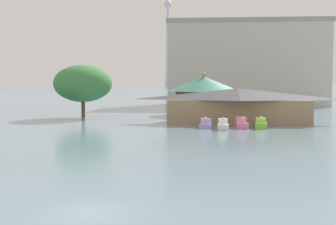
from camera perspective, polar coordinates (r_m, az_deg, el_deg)
The scene contains 10 objects.
ground_plane at distance 22.08m, azimuth -9.96°, elevation -12.20°, with size 2000.00×2000.00×0.00m, color slate.
pedal_boat_lavender at distance 59.69m, azimuth 4.73°, elevation -1.45°, with size 1.77×2.43×1.52m.
pedal_boat_white at distance 57.97m, azimuth 6.82°, elevation -1.57°, with size 1.33×2.75×1.63m.
pedal_boat_pink at distance 60.04m, azimuth 9.05°, elevation -1.37°, with size 1.70×3.01×1.56m.
pedal_boat_lime at distance 60.05m, azimuth 11.41°, elevation -1.42°, with size 1.64×2.51×1.62m.
boathouse at distance 66.43m, azimuth 8.64°, elevation 0.93°, with size 21.45×7.18×5.02m.
green_roof_pavilion at distance 81.26m, azimuth 4.46°, elevation 2.36°, with size 12.83×12.83×7.50m.
shoreline_tree_tall_left at distance 76.39m, azimuth -10.49°, elevation 3.56°, with size 9.50×9.50×8.67m.
background_building_block at distance 116.03m, azimuth 9.71°, elevation 6.04°, with size 38.83×13.69×20.73m.
distant_broadcast_tower at distance 439.87m, azimuth -0.03°, elevation 11.48°, with size 7.09×7.09×143.95m.
Camera 1 is at (5.49, -20.48, 6.14)m, focal length 49.25 mm.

